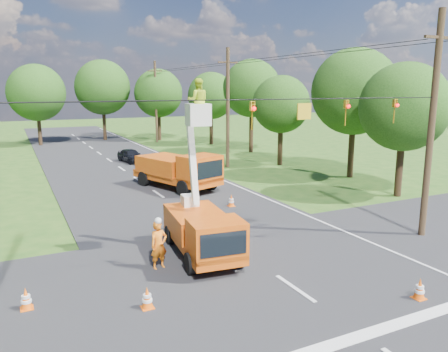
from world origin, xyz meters
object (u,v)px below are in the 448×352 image
traffic_cone_2 (231,201)px  pole_right_near (432,125)px  distant_car (131,156)px  traffic_cone_3 (147,298)px  traffic_cone_4 (26,299)px  tree_right_a (404,107)px  tree_right_e (211,96)px  tree_right_c (281,104)px  traffic_cone_0 (420,289)px  second_truck (179,170)px  traffic_cone_6 (207,176)px  pole_right_mid (228,107)px  traffic_cone_1 (232,223)px  tree_right_b (355,92)px  pole_right_far (156,101)px  ground_worker (159,245)px  bucket_truck (202,220)px  tree_far_b (102,87)px  tree_far_c (158,93)px  tree_right_d (252,88)px  tree_far_a (36,93)px

traffic_cone_2 → pole_right_near: 11.12m
distant_car → traffic_cone_2: (1.26, -17.78, -0.27)m
traffic_cone_3 → traffic_cone_4: bearing=154.7°
tree_right_a → tree_right_e: size_ratio=0.96×
tree_right_c → traffic_cone_0: bearing=-113.3°
second_truck → tree_right_a: (11.70, -8.00, 4.26)m
traffic_cone_6 → pole_right_mid: (3.98, 4.52, 4.75)m
pole_right_mid → traffic_cone_6: bearing=-131.3°
tree_right_a → traffic_cone_3: bearing=-158.9°
traffic_cone_1 → traffic_cone_4: same height
pole_right_near → tree_right_e: pole_right_near is taller
traffic_cone_2 → traffic_cone_4: (-11.08, -7.84, 0.00)m
second_truck → tree_right_b: bearing=-28.0°
tree_right_a → pole_right_mid: bearing=109.7°
traffic_cone_6 → pole_right_far: (3.98, 24.52, 4.75)m
tree_right_a → traffic_cone_6: bearing=133.5°
traffic_cone_6 → tree_right_b: tree_right_b is taller
ground_worker → pole_right_mid: pole_right_mid is taller
bucket_truck → tree_right_b: tree_right_b is taller
distant_car → tree_far_b: bearing=76.6°
traffic_cone_3 → traffic_cone_4: 3.70m
bucket_truck → tree_right_e: (15.41, 32.85, 4.28)m
tree_right_e → tree_far_c: (-4.30, 7.00, 0.25)m
ground_worker → traffic_cone_0: bearing=-53.8°
distant_car → traffic_cone_4: size_ratio=5.21×
bucket_truck → pole_right_far: bearing=81.6°
traffic_cone_0 → tree_far_c: (6.34, 46.36, 5.70)m
traffic_cone_1 → pole_right_mid: (7.54, 15.44, 4.75)m
tree_right_b → tree_far_b: (-12.00, 33.00, 0.37)m
bucket_truck → distant_car: size_ratio=1.91×
traffic_cone_1 → distant_car: bearing=88.3°
tree_right_d → traffic_cone_1: bearing=-121.7°
ground_worker → tree_right_e: bearing=50.7°
tree_right_d → tree_far_b: tree_far_b is taller
pole_right_far → tree_far_a: pole_right_far is taller
traffic_cone_0 → tree_far_b: size_ratio=0.07×
tree_far_a → tree_far_b: size_ratio=0.92×
traffic_cone_3 → traffic_cone_6: (9.39, 16.57, 0.00)m
pole_right_far → tree_right_d: (6.30, -13.00, 1.57)m
ground_worker → tree_right_d: size_ratio=0.19×
distant_car → traffic_cone_4: bearing=-120.1°
bucket_truck → ground_worker: size_ratio=3.80×
traffic_cone_6 → tree_right_d: (10.28, 11.52, 6.32)m
bucket_truck → tree_far_c: bearing=81.0°
bucket_truck → traffic_cone_6: bearing=71.8°
pole_right_near → tree_right_e: (5.30, 35.00, 0.70)m
tree_right_c → pole_right_mid: bearing=168.0°
pole_right_near → tree_far_b: 45.37m
traffic_cone_0 → pole_right_near: 8.37m
ground_worker → traffic_cone_4: bearing=-177.0°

